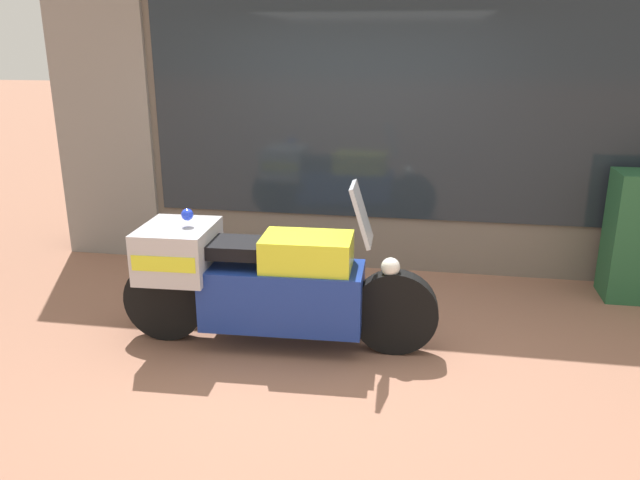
# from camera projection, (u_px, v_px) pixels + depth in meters

# --- Properties ---
(ground_plane) EXTENTS (60.00, 60.00, 0.00)m
(ground_plane) POSITION_uv_depth(u_px,v_px,m) (330.00, 348.00, 4.73)
(ground_plane) COLOR #8E604C
(shop_building) EXTENTS (6.35, 0.55, 3.25)m
(shop_building) POSITION_uv_depth(u_px,v_px,m) (317.00, 103.00, 6.18)
(shop_building) COLOR #6B6056
(shop_building) RESTS_ON ground
(window_display) EXTENTS (4.86, 0.30, 1.96)m
(window_display) POSITION_uv_depth(u_px,v_px,m) (404.00, 219.00, 6.42)
(window_display) COLOR slate
(window_display) RESTS_ON ground
(paramedic_motorcycle) EXTENTS (2.40, 0.65, 1.27)m
(paramedic_motorcycle) POSITION_uv_depth(u_px,v_px,m) (259.00, 279.00, 4.66)
(paramedic_motorcycle) COLOR black
(paramedic_motorcycle) RESTS_ON ground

